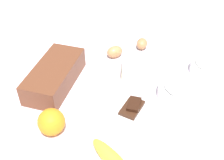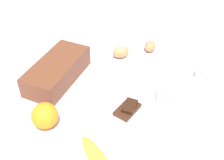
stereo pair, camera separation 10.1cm
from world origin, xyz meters
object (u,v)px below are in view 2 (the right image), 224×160
egg_near_butter (121,52)px  egg_beside_bowl (150,46)px  sugar_bowl (180,96)px  loaf_pan (57,70)px  orange_fruit (45,116)px  flour_bowl (213,74)px  butter_block (134,70)px  chocolate_plate (128,111)px

egg_near_butter → egg_beside_bowl: 0.13m
egg_near_butter → sugar_bowl: bearing=-112.1°
loaf_pan → egg_beside_bowl: loaf_pan is taller
sugar_bowl → egg_near_butter: size_ratio=2.26×
loaf_pan → orange_fruit: (-0.19, -0.12, 0.00)m
orange_fruit → egg_beside_bowl: 0.56m
flour_bowl → egg_beside_bowl: bearing=79.6°
butter_block → flour_bowl: bearing=-62.7°
butter_block → egg_near_butter: (0.08, 0.10, -0.01)m
loaf_pan → sugar_bowl: (0.12, -0.43, -0.01)m
orange_fruit → chocolate_plate: bearing=-46.1°
butter_block → chocolate_plate: size_ratio=0.69×
orange_fruit → chocolate_plate: size_ratio=0.64×
loaf_pan → egg_near_butter: loaf_pan is taller
loaf_pan → flour_bowl: bearing=-66.8°
egg_near_butter → egg_beside_bowl: size_ratio=1.15×
sugar_bowl → butter_block: 0.21m
egg_near_butter → egg_beside_bowl: egg_near_butter is taller
sugar_bowl → butter_block: sugar_bowl is taller
butter_block → chocolate_plate: butter_block is taller
loaf_pan → egg_near_butter: bearing=-35.0°
egg_beside_bowl → loaf_pan: bearing=150.0°
loaf_pan → egg_near_butter: (0.25, -0.12, -0.02)m
flour_bowl → egg_beside_bowl: size_ratio=2.15×
chocolate_plate → egg_near_butter: bearing=35.1°
sugar_bowl → chocolate_plate: 0.19m
butter_block → chocolate_plate: 0.20m
loaf_pan → egg_near_butter: size_ratio=4.34×
loaf_pan → flour_bowl: (0.30, -0.49, -0.01)m
loaf_pan → chocolate_plate: (-0.01, -0.31, -0.03)m
orange_fruit → butter_block: orange_fruit is taller
orange_fruit → chocolate_plate: orange_fruit is taller
egg_near_butter → chocolate_plate: 0.32m
loaf_pan → egg_beside_bowl: size_ratio=5.00×
egg_near_butter → orange_fruit: bearing=179.0°
loaf_pan → chocolate_plate: size_ratio=2.28×
flour_bowl → loaf_pan: bearing=121.7°
flour_bowl → sugar_bowl: sugar_bowl is taller
butter_block → loaf_pan: bearing=126.3°
loaf_pan → chocolate_plate: bearing=-100.5°
sugar_bowl → chocolate_plate: size_ratio=1.19×
butter_block → orange_fruit: bearing=162.8°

